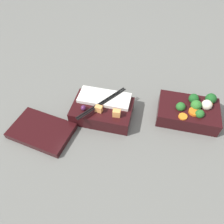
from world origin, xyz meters
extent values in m
plane|color=slate|center=(0.00, 0.00, 0.00)|extent=(3.00, 3.00, 0.00)
cube|color=black|center=(-0.13, -0.03, 0.02)|extent=(0.19, 0.12, 0.05)
sphere|color=#19511E|center=(-0.14, -0.06, 0.06)|extent=(0.03, 0.03, 0.03)
sphere|color=#236023|center=(-0.10, -0.02, 0.06)|extent=(0.03, 0.03, 0.03)
sphere|color=#236023|center=(-0.16, 0.00, 0.06)|extent=(0.03, 0.03, 0.03)
sphere|color=#19511E|center=(-0.20, -0.07, 0.06)|extent=(0.03, 0.03, 0.03)
sphere|color=#2D7028|center=(-0.15, -0.03, 0.06)|extent=(0.03, 0.03, 0.03)
cylinder|color=orange|center=(-0.15, -0.01, 0.05)|extent=(0.04, 0.04, 0.01)
cylinder|color=orange|center=(-0.11, 0.02, 0.05)|extent=(0.04, 0.04, 0.01)
cylinder|color=orange|center=(-0.19, -0.05, 0.05)|extent=(0.04, 0.04, 0.01)
sphere|color=beige|center=(-0.18, -0.04, 0.06)|extent=(0.03, 0.03, 0.03)
cube|color=black|center=(0.13, 0.03, 0.02)|extent=(0.19, 0.12, 0.05)
cube|color=white|center=(0.13, 0.00, 0.05)|extent=(0.16, 0.07, 0.01)
cube|color=#F4A356|center=(0.08, 0.06, 0.06)|extent=(0.02, 0.02, 0.02)
cube|color=#F4A356|center=(0.14, 0.05, 0.06)|extent=(0.02, 0.02, 0.02)
sphere|color=#4C1E4C|center=(0.19, 0.06, 0.06)|extent=(0.02, 0.02, 0.02)
cylinder|color=black|center=(0.14, 0.03, 0.06)|extent=(0.11, 0.16, 0.01)
cylinder|color=black|center=(0.13, 0.03, 0.06)|extent=(0.11, 0.16, 0.01)
cube|color=black|center=(0.30, 0.14, 0.01)|extent=(0.20, 0.15, 0.02)
camera|label=1|loc=(0.00, 0.47, 0.56)|focal=35.00mm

